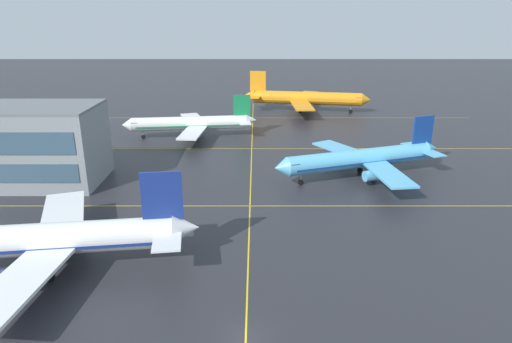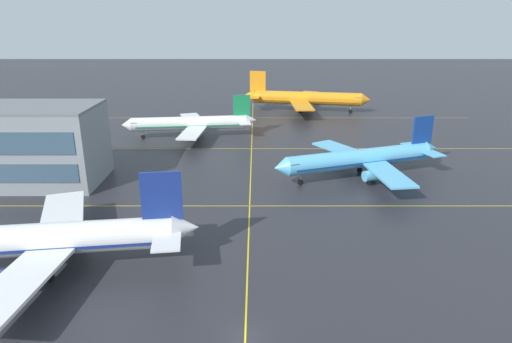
{
  "view_description": "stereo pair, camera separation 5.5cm",
  "coord_description": "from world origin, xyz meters",
  "px_view_note": "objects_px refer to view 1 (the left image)",
  "views": [
    {
      "loc": [
        1.02,
        -37.26,
        30.35
      ],
      "look_at": [
        0.84,
        35.41,
        5.09
      ],
      "focal_mm": 31.65,
      "sensor_mm": 36.0,
      "label": 1
    },
    {
      "loc": [
        1.07,
        -37.26,
        30.35
      ],
      "look_at": [
        0.84,
        35.41,
        5.09
      ],
      "focal_mm": 31.65,
      "sensor_mm": 36.0,
      "label": 2
    }
  ],
  "objects_px": {
    "airliner_front_gate": "(40,240)",
    "airliner_second_row": "(363,159)",
    "airliner_far_left_stand": "(307,98)",
    "airliner_third_row": "(192,123)"
  },
  "relations": [
    {
      "from": "airliner_second_row",
      "to": "airliner_third_row",
      "type": "bearing_deg",
      "value": 140.57
    },
    {
      "from": "airliner_front_gate",
      "to": "airliner_far_left_stand",
      "type": "height_order",
      "value": "airliner_far_left_stand"
    },
    {
      "from": "airliner_front_gate",
      "to": "airliner_far_left_stand",
      "type": "distance_m",
      "value": 107.6
    },
    {
      "from": "airliner_third_row",
      "to": "airliner_far_left_stand",
      "type": "relative_size",
      "value": 0.84
    },
    {
      "from": "airliner_front_gate",
      "to": "airliner_second_row",
      "type": "relative_size",
      "value": 1.13
    },
    {
      "from": "airliner_third_row",
      "to": "airliner_far_left_stand",
      "type": "bearing_deg",
      "value": 45.17
    },
    {
      "from": "airliner_second_row",
      "to": "airliner_far_left_stand",
      "type": "distance_m",
      "value": 64.37
    },
    {
      "from": "airliner_front_gate",
      "to": "airliner_third_row",
      "type": "height_order",
      "value": "airliner_front_gate"
    },
    {
      "from": "airliner_second_row",
      "to": "airliner_far_left_stand",
      "type": "height_order",
      "value": "airliner_far_left_stand"
    },
    {
      "from": "airliner_front_gate",
      "to": "airliner_second_row",
      "type": "distance_m",
      "value": 58.55
    }
  ]
}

